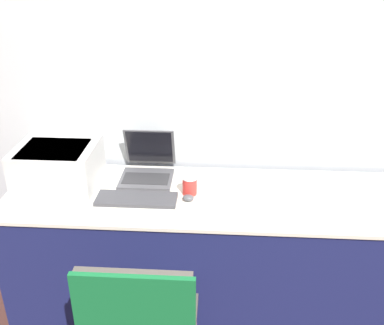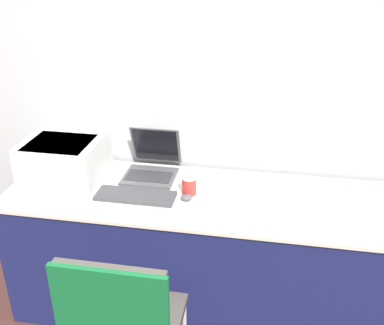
{
  "view_description": "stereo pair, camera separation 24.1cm",
  "coord_description": "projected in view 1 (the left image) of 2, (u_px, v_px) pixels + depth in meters",
  "views": [
    {
      "loc": [
        0.02,
        -1.81,
        2.02
      ],
      "look_at": [
        -0.12,
        0.36,
        0.97
      ],
      "focal_mm": 42.0,
      "sensor_mm": 36.0,
      "label": 1
    },
    {
      "loc": [
        0.26,
        -1.78,
        2.02
      ],
      "look_at": [
        -0.12,
        0.36,
        0.97
      ],
      "focal_mm": 42.0,
      "sensor_mm": 36.0,
      "label": 2
    }
  ],
  "objects": [
    {
      "name": "external_keyboard",
      "position": [
        136.0,
        199.0,
        2.4
      ],
      "size": [
        0.43,
        0.15,
        0.02
      ],
      "color": "#3D3D42",
      "rests_on": "table"
    },
    {
      "name": "printer",
      "position": [
        58.0,
        164.0,
        2.52
      ],
      "size": [
        0.43,
        0.4,
        0.24
      ],
      "color": "silver",
      "rests_on": "table"
    },
    {
      "name": "coffee_cup",
      "position": [
        190.0,
        185.0,
        2.45
      ],
      "size": [
        0.08,
        0.08,
        0.1
      ],
      "color": "red",
      "rests_on": "table"
    },
    {
      "name": "table",
      "position": [
        212.0,
        253.0,
        2.63
      ],
      "size": [
        2.29,
        0.68,
        0.79
      ],
      "color": "#191E51",
      "rests_on": "ground_plane"
    },
    {
      "name": "mouse",
      "position": [
        188.0,
        198.0,
        2.4
      ],
      "size": [
        0.06,
        0.05,
        0.03
      ],
      "color": "#4C4C51",
      "rests_on": "table"
    },
    {
      "name": "wall_back",
      "position": [
        216.0,
        84.0,
        2.6
      ],
      "size": [
        8.0,
        0.05,
        2.6
      ],
      "color": "silver",
      "rests_on": "ground_plane"
    },
    {
      "name": "laptop_left",
      "position": [
        148.0,
        167.0,
        2.64
      ],
      "size": [
        0.3,
        0.34,
        0.26
      ],
      "color": "#4C4C51",
      "rests_on": "table"
    }
  ]
}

